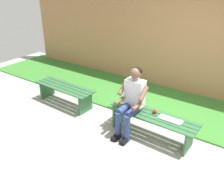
{
  "coord_description": "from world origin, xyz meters",
  "views": [
    {
      "loc": [
        -1.48,
        3.38,
        2.62
      ],
      "look_at": [
        0.75,
        0.15,
        0.79
      ],
      "focal_mm": 38.27,
      "sensor_mm": 36.0,
      "label": 1
    }
  ],
  "objects_px": {
    "bench_far": "(65,91)",
    "book_open": "(170,120)",
    "bench_near": "(151,120)",
    "apple": "(155,111)",
    "person_seated": "(131,99)"
  },
  "relations": [
    {
      "from": "person_seated",
      "to": "book_open",
      "type": "bearing_deg",
      "value": -170.91
    },
    {
      "from": "person_seated",
      "to": "apple",
      "type": "relative_size",
      "value": 16.35
    },
    {
      "from": "person_seated",
      "to": "apple",
      "type": "xyz_separation_m",
      "value": [
        -0.38,
        -0.18,
        -0.2
      ]
    },
    {
      "from": "apple",
      "to": "book_open",
      "type": "bearing_deg",
      "value": 168.95
    },
    {
      "from": "book_open",
      "to": "person_seated",
      "type": "bearing_deg",
      "value": 10.92
    },
    {
      "from": "person_seated",
      "to": "bench_near",
      "type": "bearing_deg",
      "value": -164.89
    },
    {
      "from": "bench_near",
      "to": "book_open",
      "type": "relative_size",
      "value": 3.98
    },
    {
      "from": "bench_near",
      "to": "book_open",
      "type": "xyz_separation_m",
      "value": [
        -0.34,
        -0.01,
        0.12
      ]
    },
    {
      "from": "bench_near",
      "to": "apple",
      "type": "height_order",
      "value": "apple"
    },
    {
      "from": "bench_near",
      "to": "bench_far",
      "type": "bearing_deg",
      "value": 0.0
    },
    {
      "from": "apple",
      "to": "book_open",
      "type": "distance_m",
      "value": 0.33
    },
    {
      "from": "bench_near",
      "to": "book_open",
      "type": "bearing_deg",
      "value": -177.79
    },
    {
      "from": "bench_near",
      "to": "person_seated",
      "type": "relative_size",
      "value": 1.33
    },
    {
      "from": "bench_far",
      "to": "book_open",
      "type": "distance_m",
      "value": 2.49
    },
    {
      "from": "bench_far",
      "to": "bench_near",
      "type": "bearing_deg",
      "value": -180.0
    }
  ]
}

